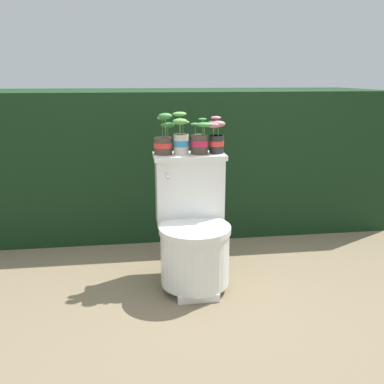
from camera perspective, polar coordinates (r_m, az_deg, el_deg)
ground_plane at (r=2.69m, az=-0.40°, el=-12.74°), size 12.00×12.00×0.00m
hedge_backdrop at (r=3.75m, az=-3.09°, el=4.66°), size 3.55×1.08×1.15m
toilet at (r=2.63m, az=0.10°, el=-5.13°), size 0.44×0.57×0.79m
potted_plant_left at (r=2.64m, az=-3.80°, el=6.90°), size 0.14×0.13×0.25m
potted_plant_midleft at (r=2.62m, az=-1.48°, el=7.25°), size 0.11×0.13×0.26m
potted_plant_middle at (r=2.64m, az=1.02°, el=6.80°), size 0.13×0.12×0.22m
potted_plant_midright at (r=2.67m, az=3.25°, el=7.40°), size 0.12×0.12×0.23m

